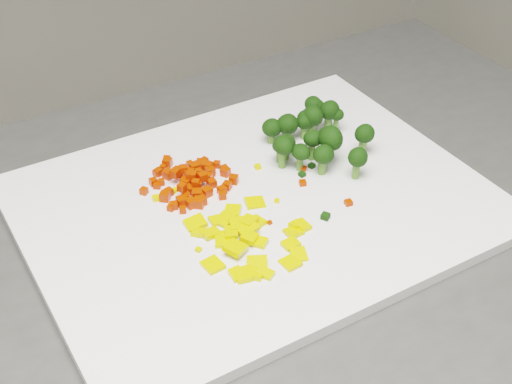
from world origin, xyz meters
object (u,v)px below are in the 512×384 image
cutting_board (256,204)px  broccoli_pile (323,131)px  pepper_pile (251,232)px  carrot_pile (186,175)px

cutting_board → broccoli_pile: broccoli_pile is taller
pepper_pile → carrot_pile: bearing=97.7°
cutting_board → pepper_pile: bearing=-125.4°
broccoli_pile → cutting_board: bearing=-162.0°
cutting_board → broccoli_pile: size_ratio=3.75×
pepper_pile → cutting_board: bearing=54.6°
broccoli_pile → pepper_pile: bearing=-149.2°
carrot_pile → cutting_board: bearing=-48.2°
pepper_pile → broccoli_pile: 0.18m
broccoli_pile → carrot_pile: bearing=172.2°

